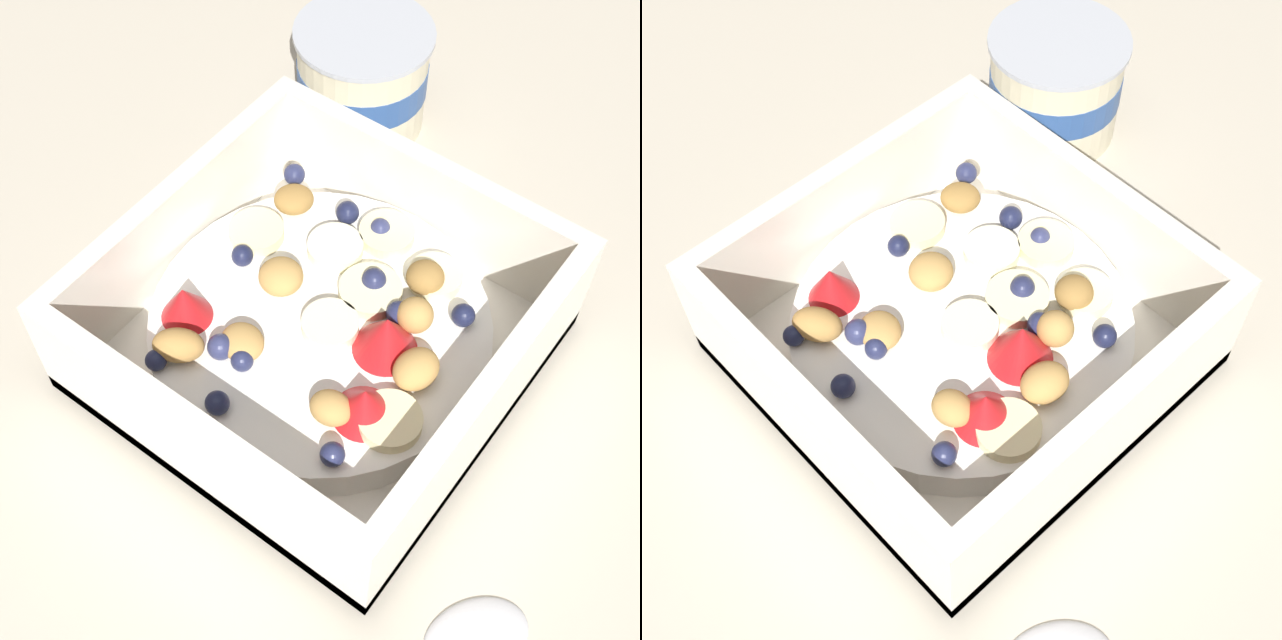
{
  "view_description": "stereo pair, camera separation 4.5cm",
  "coord_description": "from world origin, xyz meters",
  "views": [
    {
      "loc": [
        0.17,
        -0.21,
        0.4
      ],
      "look_at": [
        0.02,
        -0.01,
        0.03
      ],
      "focal_mm": 51.53,
      "sensor_mm": 36.0,
      "label": 1
    },
    {
      "loc": [
        0.21,
        -0.18,
        0.4
      ],
      "look_at": [
        0.02,
        -0.01,
        0.03
      ],
      "focal_mm": 51.53,
      "sensor_mm": 36.0,
      "label": 2
    }
  ],
  "objects": [
    {
      "name": "ground_plane",
      "position": [
        0.0,
        0.0,
        0.0
      ],
      "size": [
        2.4,
        2.4,
        0.0
      ],
      "primitive_type": "plane",
      "color": "beige"
    },
    {
      "name": "fruit_bowl",
      "position": [
        0.02,
        -0.0,
        0.02
      ],
      "size": [
        0.19,
        0.19,
        0.07
      ],
      "color": "white",
      "rests_on": "ground"
    },
    {
      "name": "yogurt_cup",
      "position": [
        -0.06,
        0.15,
        0.03
      ],
      "size": [
        0.08,
        0.08,
        0.07
      ],
      "color": "beige",
      "rests_on": "ground"
    }
  ]
}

